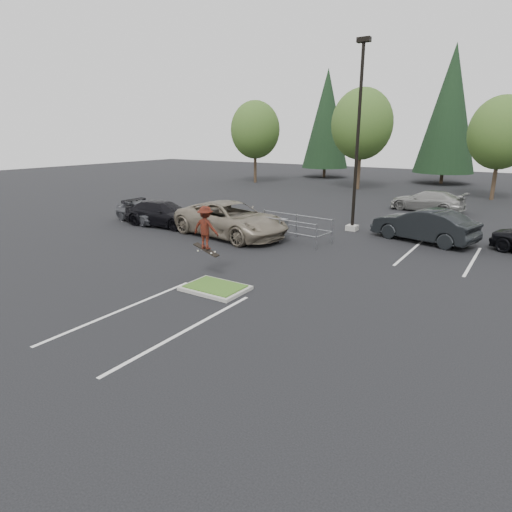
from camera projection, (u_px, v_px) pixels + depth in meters
The scene contains 16 objects.
ground at pixel (215, 290), 15.25m from camera, with size 120.00×120.00×0.00m, color black.
grass_median at pixel (215, 288), 15.22m from camera, with size 2.20×1.60×0.16m.
stall_lines at pixel (271, 248), 20.80m from camera, with size 22.62×17.60×0.01m.
light_pole at pixel (357, 149), 23.38m from camera, with size 0.70×0.60×10.12m.
decid_a at pixel (255, 132), 47.35m from camera, with size 5.44×5.44×8.91m.
decid_b at pixel (362, 126), 41.31m from camera, with size 5.89×5.89×9.64m.
decid_c at pixel (501, 135), 34.65m from camera, with size 5.12×5.12×8.38m.
conif_a at pixel (326, 119), 52.84m from camera, with size 5.72×5.72×13.00m.
conif_b at pixel (450, 110), 45.67m from camera, with size 6.38×6.38×14.50m.
cart_corral at pixel (281, 224), 22.55m from camera, with size 4.56×2.04×1.25m.
skateboarder at pixel (206, 228), 16.15m from camera, with size 1.12×0.71×1.91m.
car_l_tan at pixel (231, 219), 23.02m from camera, with size 3.07×6.66×1.85m, color gray.
car_l_black at pixel (163, 213), 25.68m from camera, with size 2.09×5.15×1.49m, color black.
car_l_grey at pixel (140, 211), 26.74m from camera, with size 1.66×4.12×1.40m, color #44454A.
car_r_charc at pixel (424, 225), 21.89m from camera, with size 1.80×5.17×1.70m, color black.
car_far_silver at pixel (428, 201), 30.60m from camera, with size 2.07×5.10×1.48m, color gray.
Camera 1 is at (9.05, -11.19, 5.36)m, focal length 30.00 mm.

